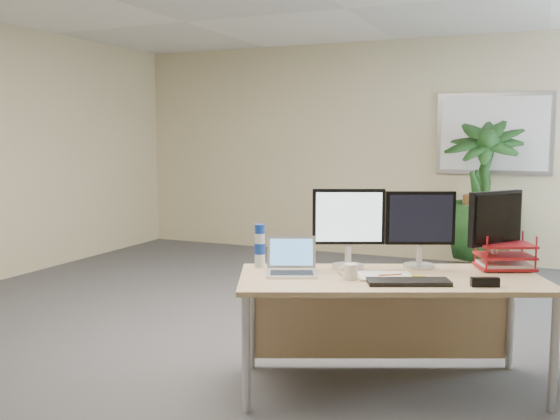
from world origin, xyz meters
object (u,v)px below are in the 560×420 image
at_px(monitor_right, 420,224).
at_px(laptop, 292,264).
at_px(monitor_left, 348,223).
at_px(floor_plant, 481,205).
at_px(desk, 388,296).

bearing_deg(monitor_right, laptop, -145.11).
xyz_separation_m(monitor_left, monitor_right, (0.41, 0.20, -0.01)).
relative_size(floor_plant, laptop, 3.95).
xyz_separation_m(desk, monitor_left, (-0.27, 0.04, 0.43)).
height_order(desk, monitor_right, monitor_right).
xyz_separation_m(desk, laptop, (-0.54, -0.24, 0.20)).
bearing_deg(laptop, monitor_left, 45.89).
distance_m(desk, monitor_right, 0.50).
xyz_separation_m(floor_plant, laptop, (-0.73, -3.86, -0.01)).
xyz_separation_m(desk, floor_plant, (0.19, 3.62, 0.21)).
bearing_deg(monitor_right, floor_plant, 89.13).
xyz_separation_m(desk, monitor_right, (0.14, 0.24, 0.42)).
bearing_deg(desk, monitor_right, 59.57).
bearing_deg(monitor_left, desk, -9.36).
height_order(monitor_right, laptop, monitor_right).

